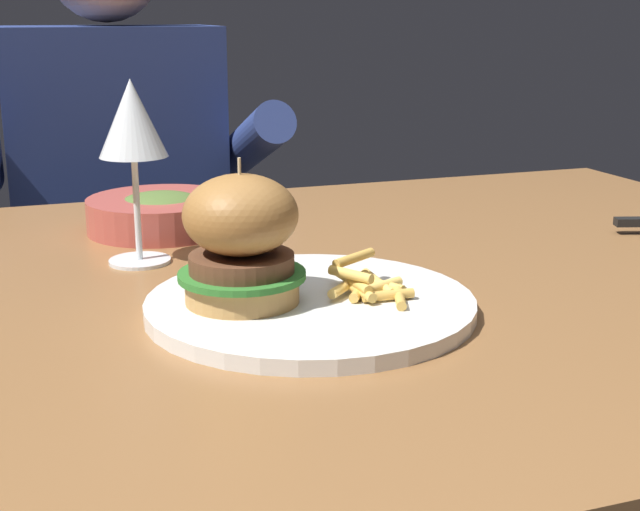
% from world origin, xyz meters
% --- Properties ---
extents(dining_table, '(1.42, 0.93, 0.74)m').
position_xyz_m(dining_table, '(0.00, 0.00, 0.66)').
color(dining_table, brown).
rests_on(dining_table, ground).
extents(main_plate, '(0.30, 0.30, 0.01)m').
position_xyz_m(main_plate, '(0.01, -0.10, 0.75)').
color(main_plate, white).
rests_on(main_plate, dining_table).
extents(burger_sandwich, '(0.11, 0.11, 0.13)m').
position_xyz_m(burger_sandwich, '(-0.05, -0.09, 0.81)').
color(burger_sandwich, '#B78447').
rests_on(burger_sandwich, main_plate).
extents(fries_pile, '(0.08, 0.11, 0.03)m').
position_xyz_m(fries_pile, '(0.06, -0.11, 0.76)').
color(fries_pile, gold).
rests_on(fries_pile, main_plate).
extents(wine_glass, '(0.07, 0.07, 0.20)m').
position_xyz_m(wine_glass, '(-0.11, 0.12, 0.89)').
color(wine_glass, silver).
rests_on(wine_glass, dining_table).
extents(soup_bowl, '(0.18, 0.18, 0.05)m').
position_xyz_m(soup_bowl, '(-0.07, 0.26, 0.76)').
color(soup_bowl, '#B24C42').
rests_on(soup_bowl, dining_table).
extents(diner_person, '(0.51, 0.36, 1.18)m').
position_xyz_m(diner_person, '(-0.06, 0.74, 0.56)').
color(diner_person, '#282833').
rests_on(diner_person, ground).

